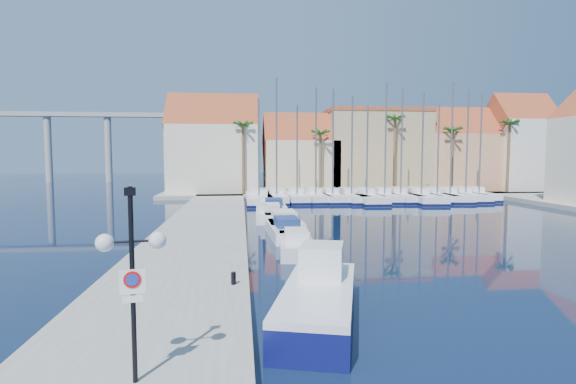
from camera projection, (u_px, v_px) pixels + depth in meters
name	position (u px, v px, depth m)	size (l,w,h in m)	color
ground	(410.00, 301.00, 16.85)	(260.00, 260.00, 0.00)	black
quay_west	(200.00, 236.00, 29.28)	(6.00, 77.00, 0.50)	gray
shore_north	(353.00, 192.00, 65.45)	(54.00, 16.00, 0.50)	gray
lamp_post	(132.00, 255.00, 9.58)	(1.45, 0.56, 4.29)	black
bollard	(233.00, 278.00, 17.26)	(0.19, 0.19, 0.48)	black
fishing_boat	(319.00, 298.00, 14.76)	(3.88, 7.00, 2.33)	#0E1252
motorboat_west_0	(296.00, 244.00, 25.24)	(2.20, 5.73, 1.40)	white
motorboat_west_1	(286.00, 229.00, 30.17)	(2.41, 6.66, 1.40)	white
motorboat_west_2	(283.00, 222.00, 33.76)	(2.54, 7.51, 1.40)	white
motorboat_west_3	(270.00, 213.00, 38.66)	(2.61, 7.34, 1.40)	white
motorboat_west_4	(273.00, 207.00, 43.41)	(2.40, 7.03, 1.40)	white
sailboat_0	(259.00, 198.00, 51.87)	(2.94, 11.06, 11.90)	white
sailboat_1	(276.00, 197.00, 52.92)	(2.63, 9.23, 14.35)	white
sailboat_2	(296.00, 197.00, 53.30)	(2.30, 8.65, 11.35)	white
sailboat_3	(315.00, 196.00, 53.53)	(2.69, 8.99, 13.36)	white
sailboat_4	(332.00, 196.00, 53.65)	(2.53, 9.10, 13.18)	white
sailboat_5	(350.00, 197.00, 53.39)	(3.09, 9.32, 12.35)	white
sailboat_6	(365.00, 197.00, 53.04)	(3.11, 11.09, 11.12)	white
sailboat_7	(384.00, 196.00, 53.87)	(2.82, 9.03, 14.00)	white
sailboat_8	(399.00, 196.00, 54.27)	(3.17, 9.88, 13.31)	white
sailboat_9	(419.00, 197.00, 53.58)	(3.98, 11.80, 12.86)	white
sailboat_10	(435.00, 196.00, 54.13)	(2.49, 9.07, 11.45)	white
sailboat_11	(448.00, 196.00, 54.38)	(3.37, 10.01, 14.15)	white
sailboat_12	(463.00, 195.00, 55.01)	(2.69, 9.66, 13.30)	white
sailboat_13	(477.00, 195.00, 55.50)	(2.52, 8.32, 12.84)	white
building_0	(214.00, 148.00, 61.89)	(12.30, 9.00, 13.50)	beige
building_1	(300.00, 157.00, 63.23)	(10.30, 8.00, 11.00)	beige
building_2	(374.00, 150.00, 65.28)	(14.20, 10.20, 11.50)	tan
building_3	(456.00, 153.00, 65.56)	(10.30, 8.00, 12.00)	tan
building_4	(518.00, 145.00, 65.40)	(8.30, 8.00, 14.00)	silver
palm_0	(243.00, 127.00, 57.14)	(2.60, 2.60, 10.15)	brown
palm_1	(320.00, 135.00, 58.25)	(2.60, 2.60, 9.15)	brown
palm_2	(395.00, 121.00, 59.13)	(2.60, 2.60, 11.15)	brown
palm_3	(453.00, 132.00, 60.07)	(2.60, 2.60, 9.65)	brown
palm_4	(510.00, 126.00, 60.82)	(2.60, 2.60, 10.65)	brown
viaduct	(83.00, 133.00, 93.29)	(48.00, 2.20, 14.45)	#9E9E99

